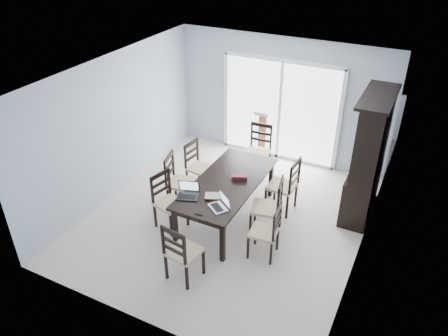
{
  "coord_description": "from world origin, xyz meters",
  "views": [
    {
      "loc": [
        2.71,
        -5.52,
        4.68
      ],
      "look_at": [
        -0.06,
        0.0,
        1.0
      ],
      "focal_mm": 35.0,
      "sensor_mm": 36.0,
      "label": 1
    }
  ],
  "objects_px": {
    "dining_table": "(227,185)",
    "chair_end_near": "(179,248)",
    "chair_right_mid": "(272,202)",
    "chair_right_far": "(288,180)",
    "chair_left_mid": "(176,175)",
    "china_hutch": "(368,159)",
    "laptop_silver": "(218,205)",
    "chair_right_near": "(270,226)",
    "cell_phone": "(199,214)",
    "chair_left_near": "(166,195)",
    "chair_end_far": "(259,144)",
    "chair_left_far": "(196,161)",
    "hot_tub": "(253,113)",
    "game_box": "(239,177)",
    "laptop_dark": "(188,194)"
  },
  "relations": [
    {
      "from": "dining_table",
      "to": "chair_right_mid",
      "type": "relative_size",
      "value": 1.85
    },
    {
      "from": "dining_table",
      "to": "game_box",
      "type": "height_order",
      "value": "game_box"
    },
    {
      "from": "dining_table",
      "to": "chair_left_mid",
      "type": "xyz_separation_m",
      "value": [
        -0.98,
        -0.05,
        -0.05
      ]
    },
    {
      "from": "china_hutch",
      "to": "chair_right_near",
      "type": "bearing_deg",
      "value": -119.03
    },
    {
      "from": "dining_table",
      "to": "game_box",
      "type": "xyz_separation_m",
      "value": [
        0.14,
        0.18,
        0.11
      ]
    },
    {
      "from": "china_hutch",
      "to": "chair_end_near",
      "type": "xyz_separation_m",
      "value": [
        -1.96,
        -2.89,
        -0.47
      ]
    },
    {
      "from": "dining_table",
      "to": "cell_phone",
      "type": "distance_m",
      "value": 1.0
    },
    {
      "from": "chair_right_far",
      "to": "game_box",
      "type": "bearing_deg",
      "value": 127.09
    },
    {
      "from": "dining_table",
      "to": "chair_end_far",
      "type": "relative_size",
      "value": 1.83
    },
    {
      "from": "dining_table",
      "to": "chair_end_near",
      "type": "bearing_deg",
      "value": -87.76
    },
    {
      "from": "chair_left_near",
      "to": "cell_phone",
      "type": "bearing_deg",
      "value": 78.57
    },
    {
      "from": "china_hutch",
      "to": "hot_tub",
      "type": "relative_size",
      "value": 1.03
    },
    {
      "from": "dining_table",
      "to": "laptop_dark",
      "type": "xyz_separation_m",
      "value": [
        -0.36,
        -0.69,
        0.13
      ]
    },
    {
      "from": "laptop_silver",
      "to": "china_hutch",
      "type": "bearing_deg",
      "value": 84.0
    },
    {
      "from": "chair_left_near",
      "to": "chair_right_far",
      "type": "relative_size",
      "value": 0.94
    },
    {
      "from": "chair_end_far",
      "to": "hot_tub",
      "type": "xyz_separation_m",
      "value": [
        -0.86,
        1.7,
        -0.16
      ]
    },
    {
      "from": "chair_end_near",
      "to": "hot_tub",
      "type": "xyz_separation_m",
      "value": [
        -1.05,
        5.03,
        -0.13
      ]
    },
    {
      "from": "game_box",
      "to": "cell_phone",
      "type": "bearing_deg",
      "value": -95.72
    },
    {
      "from": "chair_left_far",
      "to": "chair_right_mid",
      "type": "xyz_separation_m",
      "value": [
        1.8,
        -0.67,
        0.05
      ]
    },
    {
      "from": "laptop_dark",
      "to": "game_box",
      "type": "distance_m",
      "value": 1.0
    },
    {
      "from": "chair_left_near",
      "to": "chair_left_far",
      "type": "relative_size",
      "value": 1.04
    },
    {
      "from": "chair_left_far",
      "to": "hot_tub",
      "type": "height_order",
      "value": "chair_left_far"
    },
    {
      "from": "chair_left_near",
      "to": "laptop_silver",
      "type": "distance_m",
      "value": 1.06
    },
    {
      "from": "cell_phone",
      "to": "game_box",
      "type": "distance_m",
      "value": 1.19
    },
    {
      "from": "chair_right_near",
      "to": "china_hutch",
      "type": "bearing_deg",
      "value": -34.0
    },
    {
      "from": "china_hutch",
      "to": "chair_left_far",
      "type": "height_order",
      "value": "china_hutch"
    },
    {
      "from": "hot_tub",
      "to": "chair_end_near",
      "type": "bearing_deg",
      "value": -78.22
    },
    {
      "from": "chair_left_mid",
      "to": "chair_left_far",
      "type": "distance_m",
      "value": 0.68
    },
    {
      "from": "chair_left_near",
      "to": "chair_right_far",
      "type": "bearing_deg",
      "value": 140.37
    },
    {
      "from": "chair_end_near",
      "to": "chair_right_near",
      "type": "bearing_deg",
      "value": 56.58
    },
    {
      "from": "china_hutch",
      "to": "laptop_dark",
      "type": "bearing_deg",
      "value": -140.86
    },
    {
      "from": "chair_left_near",
      "to": "chair_left_far",
      "type": "xyz_separation_m",
      "value": [
        -0.13,
        1.24,
        -0.02
      ]
    },
    {
      "from": "cell_phone",
      "to": "dining_table",
      "type": "bearing_deg",
      "value": 92.47
    },
    {
      "from": "dining_table",
      "to": "chair_end_far",
      "type": "distance_m",
      "value": 1.7
    },
    {
      "from": "laptop_silver",
      "to": "chair_left_near",
      "type": "bearing_deg",
      "value": -150.65
    },
    {
      "from": "chair_right_mid",
      "to": "chair_end_far",
      "type": "xyz_separation_m",
      "value": [
        -0.95,
        1.73,
        0.01
      ]
    },
    {
      "from": "chair_right_far",
      "to": "chair_left_mid",
      "type": "bearing_deg",
      "value": 114.0
    },
    {
      "from": "game_box",
      "to": "hot_tub",
      "type": "bearing_deg",
      "value": 109.38
    },
    {
      "from": "chair_right_far",
      "to": "chair_right_near",
      "type": "bearing_deg",
      "value": -169.83
    },
    {
      "from": "chair_right_near",
      "to": "laptop_silver",
      "type": "height_order",
      "value": "chair_right_near"
    },
    {
      "from": "chair_right_mid",
      "to": "hot_tub",
      "type": "distance_m",
      "value": 3.89
    },
    {
      "from": "dining_table",
      "to": "chair_left_far",
      "type": "relative_size",
      "value": 2.01
    },
    {
      "from": "laptop_silver",
      "to": "cell_phone",
      "type": "height_order",
      "value": "laptop_silver"
    },
    {
      "from": "dining_table",
      "to": "chair_left_mid",
      "type": "distance_m",
      "value": 0.99
    },
    {
      "from": "chair_left_mid",
      "to": "chair_left_near",
      "type": "bearing_deg",
      "value": 2.0
    },
    {
      "from": "chair_left_far",
      "to": "laptop_silver",
      "type": "height_order",
      "value": "chair_left_far"
    },
    {
      "from": "china_hutch",
      "to": "laptop_silver",
      "type": "relative_size",
      "value": 5.92
    },
    {
      "from": "chair_right_mid",
      "to": "chair_right_far",
      "type": "relative_size",
      "value": 0.99
    },
    {
      "from": "dining_table",
      "to": "laptop_dark",
      "type": "relative_size",
      "value": 5.56
    },
    {
      "from": "game_box",
      "to": "hot_tub",
      "type": "distance_m",
      "value": 3.42
    }
  ]
}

